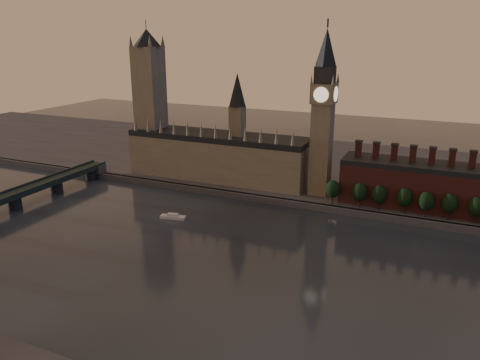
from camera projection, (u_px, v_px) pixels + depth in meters
name	position (u px, v px, depth m)	size (l,w,h in m)	color
ground	(234.00, 271.00, 211.18)	(900.00, 900.00, 0.00)	black
north_bank	(329.00, 168.00, 365.85)	(900.00, 182.00, 4.00)	#434348
palace_of_westminster	(219.00, 154.00, 329.96)	(130.00, 30.30, 74.00)	#776D55
victoria_tower	(150.00, 96.00, 340.46)	(24.00, 24.00, 108.00)	#776D55
big_ben	(323.00, 112.00, 286.29)	(15.00, 15.00, 107.00)	#776D55
chimney_block	(438.00, 187.00, 270.73)	(110.00, 25.00, 37.00)	#5B2822
embankment_tree_0	(333.00, 189.00, 280.53)	(8.60, 8.60, 14.88)	black
embankment_tree_1	(360.00, 192.00, 274.70)	(8.60, 8.60, 14.88)	black
embankment_tree_2	(379.00, 194.00, 270.90)	(8.60, 8.60, 14.88)	black
embankment_tree_3	(405.00, 198.00, 265.82)	(8.60, 8.60, 14.88)	black
embankment_tree_4	(426.00, 201.00, 260.23)	(8.60, 8.60, 14.88)	black
embankment_tree_5	(450.00, 203.00, 256.49)	(8.60, 8.60, 14.88)	black
embankment_tree_6	(477.00, 207.00, 251.48)	(8.60, 8.60, 14.88)	black
river_boat	(173.00, 217.00, 271.02)	(15.33, 6.95, 2.96)	silver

